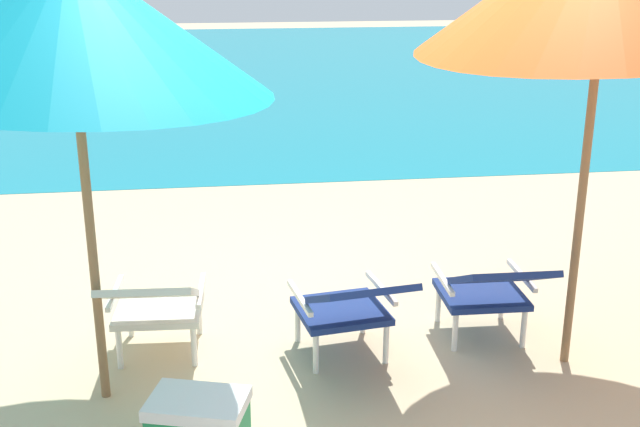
% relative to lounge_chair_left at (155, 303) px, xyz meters
% --- Properties ---
extents(ground_plane, '(40.00, 40.00, 0.00)m').
position_rel_lounge_chair_left_xyz_m(ground_plane, '(1.05, 4.08, -0.40)').
color(ground_plane, '#CCB78E').
extents(ocean_band, '(40.00, 18.00, 0.01)m').
position_rel_lounge_chair_left_xyz_m(ocean_band, '(1.05, 12.79, -0.40)').
color(ocean_band, teal).
rests_on(ocean_band, ground_plane).
extents(lounge_chair_left, '(0.59, 0.90, 0.68)m').
position_rel_lounge_chair_left_xyz_m(lounge_chair_left, '(0.00, 0.00, 0.00)').
color(lounge_chair_left, silver).
rests_on(lounge_chair_left, ground_plane).
extents(lounge_chair_center, '(0.66, 0.94, 0.68)m').
position_rel_lounge_chair_left_xyz_m(lounge_chair_center, '(1.14, -0.17, 0.00)').
color(lounge_chair_center, navy).
rests_on(lounge_chair_center, ground_plane).
extents(lounge_chair_right, '(0.56, 0.89, 0.68)m').
position_rel_lounge_chair_left_xyz_m(lounge_chair_right, '(2.04, -0.05, 0.00)').
color(lounge_chair_right, navy).
rests_on(lounge_chair_right, ground_plane).
extents(beach_umbrella_left, '(2.29, 2.26, 2.46)m').
position_rel_lounge_chair_left_xyz_m(beach_umbrella_left, '(-0.27, -0.33, 1.66)').
color(beach_umbrella_left, olive).
rests_on(beach_umbrella_left, ground_plane).
extents(cooler_box, '(0.54, 0.44, 0.32)m').
position_rel_lounge_chair_left_xyz_m(cooler_box, '(0.26, -0.96, -0.24)').
color(cooler_box, '#1E844C').
rests_on(cooler_box, ground_plane).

